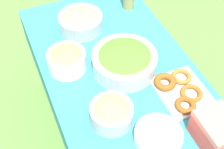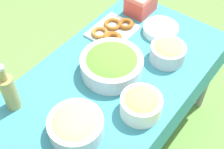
{
  "view_description": "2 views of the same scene",
  "coord_description": "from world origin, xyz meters",
  "px_view_note": "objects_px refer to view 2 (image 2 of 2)",
  "views": [
    {
      "loc": [
        1.06,
        -0.49,
        2.0
      ],
      "look_at": [
        0.05,
        -0.06,
        0.74
      ],
      "focal_mm": 50.0,
      "sensor_mm": 36.0,
      "label": 1
    },
    {
      "loc": [
        -0.92,
        -0.7,
        2.04
      ],
      "look_at": [
        -0.06,
        -0.03,
        0.81
      ],
      "focal_mm": 50.0,
      "sensor_mm": 36.0,
      "label": 2
    }
  ],
  "objects_px": {
    "bread_bowl": "(168,51)",
    "fruit_bowl": "(141,104)",
    "cooler_box": "(141,2)",
    "plate_stack": "(161,29)",
    "pasta_bowl": "(76,125)",
    "salad_bowl": "(112,64)",
    "donut_platter": "(113,31)",
    "olive_oil_bottle": "(9,91)"
  },
  "relations": [
    {
      "from": "bread_bowl",
      "to": "fruit_bowl",
      "type": "height_order",
      "value": "fruit_bowl"
    },
    {
      "from": "pasta_bowl",
      "to": "fruit_bowl",
      "type": "bearing_deg",
      "value": -31.81
    },
    {
      "from": "salad_bowl",
      "to": "pasta_bowl",
      "type": "bearing_deg",
      "value": -165.63
    },
    {
      "from": "donut_platter",
      "to": "fruit_bowl",
      "type": "height_order",
      "value": "fruit_bowl"
    },
    {
      "from": "plate_stack",
      "to": "cooler_box",
      "type": "bearing_deg",
      "value": 65.91
    },
    {
      "from": "pasta_bowl",
      "to": "olive_oil_bottle",
      "type": "height_order",
      "value": "olive_oil_bottle"
    },
    {
      "from": "pasta_bowl",
      "to": "donut_platter",
      "type": "bearing_deg",
      "value": 24.0
    },
    {
      "from": "salad_bowl",
      "to": "pasta_bowl",
      "type": "xyz_separation_m",
      "value": [
        -0.41,
        -0.11,
        -0.01
      ]
    },
    {
      "from": "cooler_box",
      "to": "salad_bowl",
      "type": "bearing_deg",
      "value": -161.53
    },
    {
      "from": "salad_bowl",
      "to": "pasta_bowl",
      "type": "height_order",
      "value": "salad_bowl"
    },
    {
      "from": "fruit_bowl",
      "to": "salad_bowl",
      "type": "bearing_deg",
      "value": 65.74
    },
    {
      "from": "pasta_bowl",
      "to": "bread_bowl",
      "type": "xyz_separation_m",
      "value": [
        0.69,
        -0.09,
        0.0
      ]
    },
    {
      "from": "plate_stack",
      "to": "bread_bowl",
      "type": "distance_m",
      "value": 0.24
    },
    {
      "from": "donut_platter",
      "to": "cooler_box",
      "type": "distance_m",
      "value": 0.3
    },
    {
      "from": "donut_platter",
      "to": "bread_bowl",
      "type": "bearing_deg",
      "value": -87.88
    },
    {
      "from": "olive_oil_bottle",
      "to": "bread_bowl",
      "type": "bearing_deg",
      "value": -30.19
    },
    {
      "from": "pasta_bowl",
      "to": "plate_stack",
      "type": "xyz_separation_m",
      "value": [
        0.87,
        0.07,
        -0.04
      ]
    },
    {
      "from": "bread_bowl",
      "to": "fruit_bowl",
      "type": "bearing_deg",
      "value": -167.6
    },
    {
      "from": "plate_stack",
      "to": "bread_bowl",
      "type": "relative_size",
      "value": 1.08
    },
    {
      "from": "donut_platter",
      "to": "fruit_bowl",
      "type": "xyz_separation_m",
      "value": [
        -0.39,
        -0.48,
        0.05
      ]
    },
    {
      "from": "olive_oil_bottle",
      "to": "cooler_box",
      "type": "relative_size",
      "value": 1.53
    },
    {
      "from": "salad_bowl",
      "to": "fruit_bowl",
      "type": "relative_size",
      "value": 1.66
    },
    {
      "from": "bread_bowl",
      "to": "cooler_box",
      "type": "relative_size",
      "value": 1.07
    },
    {
      "from": "plate_stack",
      "to": "cooler_box",
      "type": "relative_size",
      "value": 1.16
    },
    {
      "from": "salad_bowl",
      "to": "olive_oil_bottle",
      "type": "height_order",
      "value": "olive_oil_bottle"
    },
    {
      "from": "cooler_box",
      "to": "olive_oil_bottle",
      "type": "bearing_deg",
      "value": 176.25
    },
    {
      "from": "salad_bowl",
      "to": "plate_stack",
      "type": "xyz_separation_m",
      "value": [
        0.46,
        -0.04,
        -0.04
      ]
    },
    {
      "from": "olive_oil_bottle",
      "to": "bread_bowl",
      "type": "height_order",
      "value": "olive_oil_bottle"
    },
    {
      "from": "salad_bowl",
      "to": "cooler_box",
      "type": "distance_m",
      "value": 0.59
    },
    {
      "from": "bread_bowl",
      "to": "pasta_bowl",
      "type": "bearing_deg",
      "value": 172.78
    },
    {
      "from": "bread_bowl",
      "to": "fruit_bowl",
      "type": "relative_size",
      "value": 0.98
    },
    {
      "from": "bread_bowl",
      "to": "cooler_box",
      "type": "bearing_deg",
      "value": 53.68
    },
    {
      "from": "salad_bowl",
      "to": "cooler_box",
      "type": "xyz_separation_m",
      "value": [
        0.56,
        0.19,
        0.01
      ]
    },
    {
      "from": "donut_platter",
      "to": "cooler_box",
      "type": "relative_size",
      "value": 1.56
    },
    {
      "from": "olive_oil_bottle",
      "to": "fruit_bowl",
      "type": "xyz_separation_m",
      "value": [
        0.37,
        -0.54,
        -0.05
      ]
    },
    {
      "from": "bread_bowl",
      "to": "donut_platter",
      "type": "bearing_deg",
      "value": 92.12
    },
    {
      "from": "olive_oil_bottle",
      "to": "pasta_bowl",
      "type": "bearing_deg",
      "value": -77.6
    },
    {
      "from": "olive_oil_bottle",
      "to": "bread_bowl",
      "type": "relative_size",
      "value": 1.43
    },
    {
      "from": "fruit_bowl",
      "to": "pasta_bowl",
      "type": "bearing_deg",
      "value": 148.19
    },
    {
      "from": "bread_bowl",
      "to": "cooler_box",
      "type": "distance_m",
      "value": 0.47
    },
    {
      "from": "plate_stack",
      "to": "pasta_bowl",
      "type": "bearing_deg",
      "value": -175.52
    },
    {
      "from": "plate_stack",
      "to": "cooler_box",
      "type": "height_order",
      "value": "cooler_box"
    }
  ]
}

